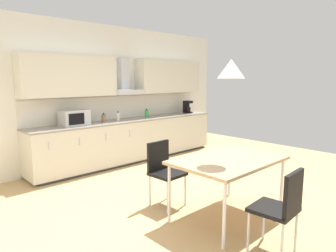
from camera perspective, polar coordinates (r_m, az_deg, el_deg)
The scene contains 14 objects.
ground_plane at distance 4.24m, azimuth 2.69°, elevation -15.05°, with size 9.26×8.01×0.02m, color tan.
wall_back at distance 6.09m, azimuth -15.98°, elevation 5.60°, with size 7.41×0.10×2.79m, color silver.
kitchen_counter at distance 6.37m, azimuth -7.03°, elevation -2.61°, with size 4.27×0.65×0.88m.
backsplash_tile at distance 6.51m, azimuth -8.69°, elevation 3.60°, with size 4.25×0.02×0.47m, color silver.
upper_wall_cabinets at distance 6.36m, azimuth -8.02°, elevation 9.28°, with size 4.25×0.40×0.74m.
microwave at distance 5.64m, azimuth -17.42°, elevation 1.49°, with size 0.48×0.35×0.28m.
coffee_maker at distance 7.45m, azimuth 3.66°, elevation 3.68°, with size 0.18×0.19×0.30m.
bottle_white at distance 6.11m, azimuth -9.46°, elevation 1.79°, with size 0.06×0.06×0.19m.
bottle_green at distance 6.61m, azimuth -4.08°, elevation 2.39°, with size 0.08×0.08×0.18m.
bottle_brown at distance 5.94m, azimuth -12.15°, elevation 1.45°, with size 0.08×0.08×0.18m.
dining_table at distance 3.75m, azimuth 11.39°, elevation -6.81°, with size 1.34×0.92×0.76m.
chair_far_left at distance 4.11m, azimuth -0.91°, elevation -7.76°, with size 0.42×0.42×0.87m.
chair_near_left at distance 3.16m, azimuth 20.90°, elevation -13.66°, with size 0.42×0.42×0.87m.
pendant_lamp at distance 3.61m, azimuth 11.95°, elevation 10.61°, with size 0.32×0.32×0.22m, color silver.
Camera 1 is at (-2.79, -2.69, 1.72)m, focal length 32.00 mm.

